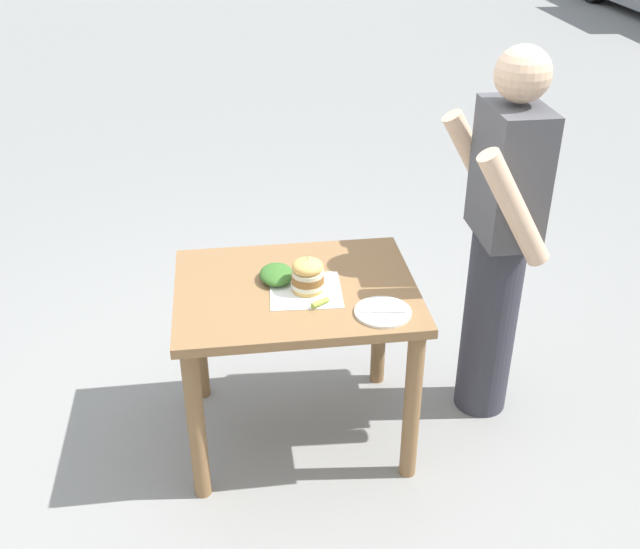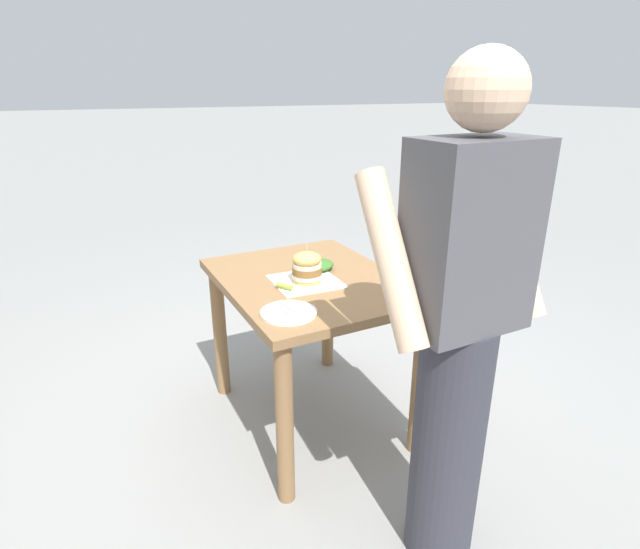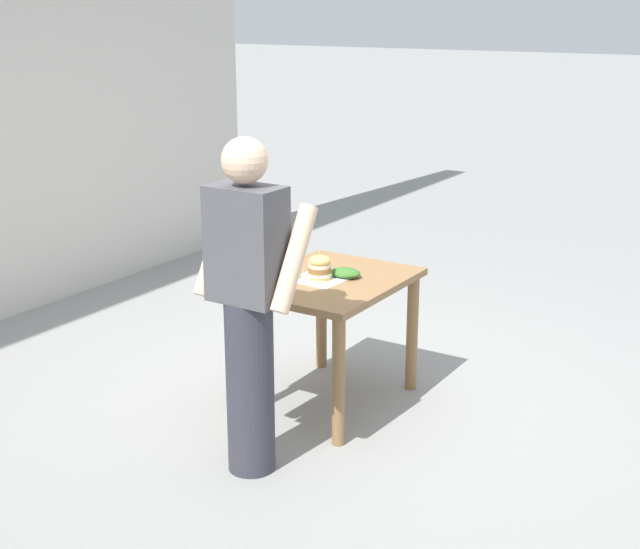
{
  "view_description": "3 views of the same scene",
  "coord_description": "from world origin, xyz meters",
  "px_view_note": "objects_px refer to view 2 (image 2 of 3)",
  "views": [
    {
      "loc": [
        2.61,
        -0.25,
        2.32
      ],
      "look_at": [
        0.0,
        0.1,
        0.82
      ],
      "focal_mm": 42.0,
      "sensor_mm": 36.0,
      "label": 1
    },
    {
      "loc": [
        0.93,
        1.92,
        1.59
      ],
      "look_at": [
        0.0,
        0.1,
        0.82
      ],
      "focal_mm": 28.0,
      "sensor_mm": 36.0,
      "label": 2
    },
    {
      "loc": [
        -2.55,
        4.14,
        2.27
      ],
      "look_at": [
        0.0,
        0.1,
        0.82
      ],
      "focal_mm": 50.0,
      "sensor_mm": 36.0,
      "label": 3
    }
  ],
  "objects_px": {
    "side_salad": "(316,265)",
    "diner_across_table": "(459,328)",
    "sandwich": "(307,267)",
    "side_plate_with_forks": "(289,313)",
    "patio_table": "(310,306)",
    "pickle_spear": "(285,286)"
  },
  "relations": [
    {
      "from": "side_salad",
      "to": "diner_across_table",
      "type": "xyz_separation_m",
      "value": [
        -0.02,
        0.95,
        0.09
      ]
    },
    {
      "from": "sandwich",
      "to": "diner_across_table",
      "type": "xyz_separation_m",
      "value": [
        -0.12,
        0.83,
        0.05
      ]
    },
    {
      "from": "sandwich",
      "to": "side_plate_with_forks",
      "type": "bearing_deg",
      "value": 51.9
    },
    {
      "from": "patio_table",
      "to": "side_plate_with_forks",
      "type": "relative_size",
      "value": 4.47
    },
    {
      "from": "patio_table",
      "to": "side_salad",
      "type": "distance_m",
      "value": 0.2
    },
    {
      "from": "patio_table",
      "to": "diner_across_table",
      "type": "bearing_deg",
      "value": 95.47
    },
    {
      "from": "side_salad",
      "to": "patio_table",
      "type": "bearing_deg",
      "value": 48.02
    },
    {
      "from": "pickle_spear",
      "to": "side_salad",
      "type": "relative_size",
      "value": 0.43
    },
    {
      "from": "patio_table",
      "to": "side_salad",
      "type": "bearing_deg",
      "value": -131.98
    },
    {
      "from": "patio_table",
      "to": "diner_across_table",
      "type": "height_order",
      "value": "diner_across_table"
    },
    {
      "from": "side_plate_with_forks",
      "to": "side_salad",
      "type": "relative_size",
      "value": 1.22
    },
    {
      "from": "pickle_spear",
      "to": "side_salad",
      "type": "height_order",
      "value": "side_salad"
    },
    {
      "from": "side_plate_with_forks",
      "to": "patio_table",
      "type": "bearing_deg",
      "value": -128.19
    },
    {
      "from": "sandwich",
      "to": "diner_across_table",
      "type": "bearing_deg",
      "value": 98.23
    },
    {
      "from": "pickle_spear",
      "to": "side_salad",
      "type": "bearing_deg",
      "value": -146.28
    },
    {
      "from": "side_plate_with_forks",
      "to": "diner_across_table",
      "type": "relative_size",
      "value": 0.13
    },
    {
      "from": "patio_table",
      "to": "sandwich",
      "type": "bearing_deg",
      "value": 51.25
    },
    {
      "from": "sandwich",
      "to": "side_salad",
      "type": "relative_size",
      "value": 0.98
    },
    {
      "from": "patio_table",
      "to": "sandwich",
      "type": "height_order",
      "value": "sandwich"
    },
    {
      "from": "patio_table",
      "to": "diner_across_table",
      "type": "relative_size",
      "value": 0.58
    },
    {
      "from": "sandwich",
      "to": "patio_table",
      "type": "bearing_deg",
      "value": -128.75
    },
    {
      "from": "side_plate_with_forks",
      "to": "diner_across_table",
      "type": "height_order",
      "value": "diner_across_table"
    }
  ]
}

